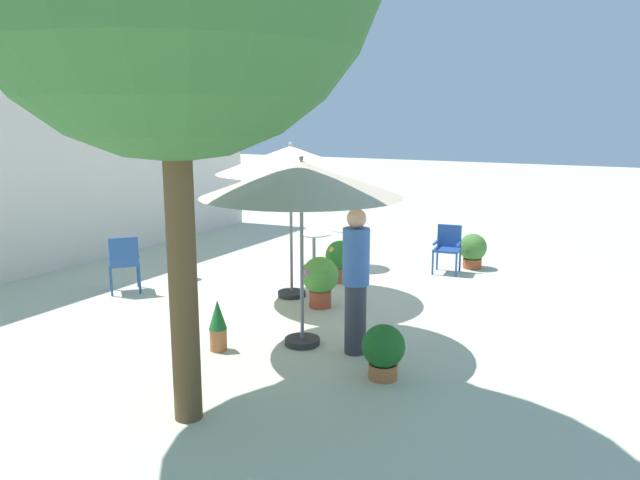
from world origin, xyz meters
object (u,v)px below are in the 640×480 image
standing_person (356,279)px  cafe_table_0 (314,246)px  potted_plant_3 (218,325)px  potted_plant_5 (320,278)px  patio_chair_0 (124,260)px  patio_chair_1 (448,245)px  potted_plant_2 (187,267)px  potted_plant_0 (383,350)px  cafe_table_1 (351,240)px  potted_plant_4 (473,250)px  potted_plant_1 (340,258)px  patio_umbrella_0 (301,180)px  patio_umbrella_1 (291,161)px

standing_person → cafe_table_0: bearing=36.0°
potted_plant_3 → potted_plant_5: potted_plant_5 is taller
patio_chair_0 → patio_chair_1: size_ratio=1.08×
cafe_table_0 → patio_chair_1: size_ratio=0.87×
potted_plant_2 → standing_person: standing_person is taller
cafe_table_0 → potted_plant_0: 4.62m
patio_chair_0 → potted_plant_3: bearing=-114.8°
cafe_table_0 → potted_plant_0: cafe_table_0 is taller
cafe_table_0 → potted_plant_5: bearing=-148.9°
cafe_table_1 → potted_plant_5: potted_plant_5 is taller
cafe_table_1 → standing_person: 4.30m
patio_chair_1 → patio_chair_0: bearing=131.9°
potted_plant_4 → potted_plant_0: bearing=-175.5°
patio_chair_0 → potted_plant_0: 5.06m
patio_chair_1 → potted_plant_3: bearing=165.3°
cafe_table_0 → potted_plant_5: size_ratio=0.98×
cafe_table_0 → patio_chair_1: 2.43m
potted_plant_3 → potted_plant_0: bearing=-85.1°
cafe_table_1 → potted_plant_1: cafe_table_1 is taller
cafe_table_1 → patio_chair_1: (0.50, -1.70, -0.02)m
cafe_table_1 → potted_plant_2: size_ratio=1.90×
cafe_table_1 → standing_person: size_ratio=0.44×
cafe_table_0 → potted_plant_1: cafe_table_0 is taller
cafe_table_0 → potted_plant_4: cafe_table_0 is taller
cafe_table_0 → standing_person: 3.86m
patio_chair_1 → potted_plant_5: 3.12m
potted_plant_1 → potted_plant_2: potted_plant_1 is taller
patio_chair_1 → patio_umbrella_0: bearing=173.2°
cafe_table_1 → potted_plant_2: 3.03m
patio_umbrella_1 → cafe_table_0: size_ratio=3.25×
potted_plant_4 → potted_plant_5: (-3.46, 1.39, 0.09)m
standing_person → cafe_table_1: bearing=25.9°
potted_plant_3 → potted_plant_5: 2.15m
patio_umbrella_1 → potted_plant_0: patio_umbrella_1 is taller
cafe_table_0 → potted_plant_2: bearing=127.4°
patio_umbrella_1 → patio_chair_1: size_ratio=2.81×
potted_plant_5 → potted_plant_0: bearing=-137.1°
standing_person → patio_chair_1: bearing=2.2°
cafe_table_1 → potted_plant_1: 1.06m
patio_umbrella_0 → potted_plant_5: bearing=20.0°
standing_person → potted_plant_3: bearing=115.6°
standing_person → potted_plant_0: bearing=-132.7°
potted_plant_4 → standing_person: (-4.88, 0.16, 0.56)m
patio_umbrella_0 → standing_person: (0.06, -0.70, -1.14)m
potted_plant_1 → standing_person: bearing=-150.6°
patio_chair_1 → potted_plant_5: bearing=160.0°
patio_umbrella_1 → cafe_table_1: 2.69m
potted_plant_4 → standing_person: 4.91m
potted_plant_2 → potted_plant_5: bearing=-96.8°
patio_umbrella_0 → potted_plant_4: patio_umbrella_0 is taller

